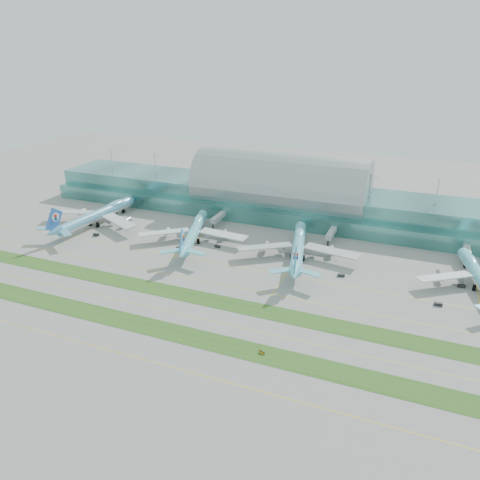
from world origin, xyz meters
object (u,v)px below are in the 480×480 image
at_px(airliner_d, 480,276).
at_px(taxiway_sign_east, 262,352).
at_px(terminal, 280,195).
at_px(airliner_b, 194,231).
at_px(airliner_c, 298,246).
at_px(airliner_a, 98,214).

distance_m(airliner_d, taxiway_sign_east, 122.05).
bearing_deg(terminal, airliner_d, -27.88).
height_order(airliner_b, airliner_c, airliner_c).
bearing_deg(taxiway_sign_east, airliner_d, 68.16).
relative_size(airliner_c, airliner_d, 1.10).
relative_size(terminal, taxiway_sign_east, 135.17).
xyz_separation_m(airliner_d, taxiway_sign_east, (-80.85, -91.27, -5.51)).
distance_m(airliner_a, airliner_c, 137.15).
xyz_separation_m(airliner_b, airliner_c, (64.84, 0.72, 0.20)).
distance_m(airliner_c, taxiway_sign_east, 93.03).
bearing_deg(airliner_a, airliner_d, 3.60).
distance_m(terminal, airliner_d, 139.88).
height_order(airliner_a, airliner_b, airliner_a).
bearing_deg(airliner_b, airliner_d, -16.70).
relative_size(terminal, airliner_d, 4.82).
distance_m(terminal, taxiway_sign_east, 162.83).
xyz_separation_m(airliner_b, taxiway_sign_east, (76.01, -91.43, -5.92)).
height_order(terminal, airliner_c, terminal).
bearing_deg(airliner_c, airliner_a, 166.99).
bearing_deg(airliner_b, terminal, 46.19).
xyz_separation_m(airliner_a, airliner_c, (137.15, -0.80, -0.31)).
height_order(terminal, airliner_b, terminal).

